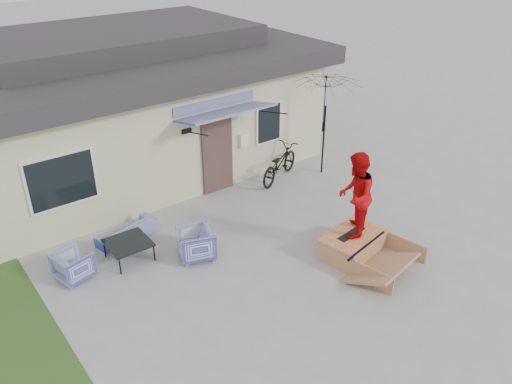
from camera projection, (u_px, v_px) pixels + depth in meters
ground at (296, 281)px, 11.00m from camera, size 90.00×90.00×0.00m
grass_strip at (16, 334)px, 9.61m from camera, size 1.40×8.00×0.01m
house at (124, 99)px, 15.65m from camera, size 10.80×8.49×4.10m
loveseat at (128, 228)px, 12.29m from camera, size 1.59×0.81×0.60m
armchair_left at (73, 264)px, 10.95m from camera, size 0.79×0.82×0.71m
armchair_right at (196, 242)px, 11.61m from camera, size 0.94×0.97×0.80m
coffee_table at (129, 250)px, 11.62m from camera, size 0.94×0.94×0.45m
bicycle at (279, 160)px, 14.95m from camera, size 2.05×1.38×1.24m
patio_umbrella at (325, 118)px, 14.82m from camera, size 2.07×1.93×2.20m
skate_ramp at (352, 244)px, 11.81m from camera, size 1.79×2.18×0.49m
skateboard at (351, 233)px, 11.71m from camera, size 0.83×0.30×0.05m
skater at (356, 194)px, 11.23m from camera, size 1.22×1.17×1.98m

